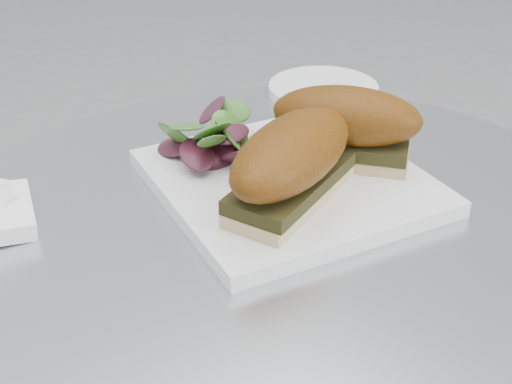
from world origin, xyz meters
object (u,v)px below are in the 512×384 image
Objects in this scene: sandwich_left at (292,161)px; sandwich_right at (346,124)px; plate at (289,182)px; saucer at (323,90)px.

sandwich_right is (0.09, 0.02, -0.00)m from sandwich_left.
plate is 0.07m from sandwich_left.
sandwich_right is 1.13× the size of saucer.
saucer is at bearing 104.60° from sandwich_right.
sandwich_left is 1.32× the size of saucer.
sandwich_right is at bearing -12.18° from plate.
sandwich_right reaches higher than plate.
sandwich_left is at bearing -139.86° from saucer.
sandwich_left and sandwich_right have the same top height.
sandwich_left reaches higher than plate.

